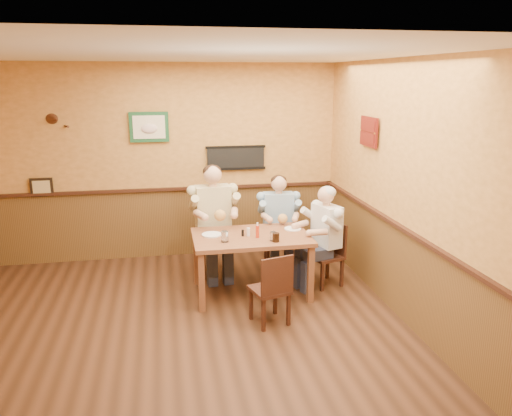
% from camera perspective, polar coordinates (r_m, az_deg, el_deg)
% --- Properties ---
extents(room, '(5.02, 5.03, 2.81)m').
position_cam_1_polar(room, '(4.97, -8.55, 4.05)').
color(room, '#331C0F').
rests_on(room, ground).
extents(dining_table, '(1.40, 0.90, 0.75)m').
position_cam_1_polar(dining_table, '(6.05, -0.56, -3.96)').
color(dining_table, brown).
rests_on(dining_table, ground).
extents(chair_back_left, '(0.47, 0.47, 0.94)m').
position_cam_1_polar(chair_back_left, '(6.74, -4.87, -3.69)').
color(chair_back_left, '#3E2013').
rests_on(chair_back_left, ground).
extents(chair_back_right, '(0.42, 0.42, 0.83)m').
position_cam_1_polar(chair_back_right, '(6.93, 2.53, -3.62)').
color(chair_back_right, '#3E2013').
rests_on(chair_back_right, ground).
extents(chair_right_end, '(0.47, 0.47, 0.82)m').
position_cam_1_polar(chair_right_end, '(6.43, 7.95, -5.30)').
color(chair_right_end, '#3E2013').
rests_on(chair_right_end, ground).
extents(chair_near_side, '(0.46, 0.46, 0.81)m').
position_cam_1_polar(chair_near_side, '(5.42, 1.57, -9.11)').
color(chair_near_side, '#3E2013').
rests_on(chair_near_side, ground).
extents(diner_tan_shirt, '(0.67, 0.67, 1.34)m').
position_cam_1_polar(diner_tan_shirt, '(6.68, -4.91, -2.05)').
color(diner_tan_shirt, beige).
rests_on(diner_tan_shirt, ground).
extents(diner_blue_polo, '(0.60, 0.60, 1.19)m').
position_cam_1_polar(diner_blue_polo, '(6.87, 2.55, -2.21)').
color(diner_blue_polo, '#81A3C2').
rests_on(diner_blue_polo, ground).
extents(diner_white_elder, '(0.68, 0.68, 1.17)m').
position_cam_1_polar(diner_white_elder, '(6.37, 8.01, -3.83)').
color(diner_white_elder, silver).
rests_on(diner_white_elder, ground).
extents(water_glass_left, '(0.09, 0.09, 0.13)m').
position_cam_1_polar(water_glass_left, '(5.77, -3.58, -3.28)').
color(water_glass_left, silver).
rests_on(water_glass_left, dining_table).
extents(water_glass_mid, '(0.08, 0.08, 0.11)m').
position_cam_1_polar(water_glass_mid, '(5.81, 1.95, -3.23)').
color(water_glass_mid, silver).
rests_on(water_glass_mid, dining_table).
extents(cola_tumbler, '(0.10, 0.10, 0.10)m').
position_cam_1_polar(cola_tumbler, '(5.77, 2.29, -3.38)').
color(cola_tumbler, black).
rests_on(cola_tumbler, dining_table).
extents(hot_sauce_bottle, '(0.04, 0.04, 0.16)m').
position_cam_1_polar(hot_sauce_bottle, '(5.90, 0.16, -2.64)').
color(hot_sauce_bottle, red).
rests_on(hot_sauce_bottle, dining_table).
extents(salt_shaker, '(0.05, 0.05, 0.10)m').
position_cam_1_polar(salt_shaker, '(5.97, -0.88, -2.75)').
color(salt_shaker, silver).
rests_on(salt_shaker, dining_table).
extents(pepper_shaker, '(0.03, 0.03, 0.08)m').
position_cam_1_polar(pepper_shaker, '(5.97, -1.52, -2.87)').
color(pepper_shaker, black).
rests_on(pepper_shaker, dining_table).
extents(plate_far_left, '(0.31, 0.31, 0.02)m').
position_cam_1_polar(plate_far_left, '(6.04, -5.08, -3.04)').
color(plate_far_left, silver).
rests_on(plate_far_left, dining_table).
extents(plate_far_right, '(0.26, 0.26, 0.01)m').
position_cam_1_polar(plate_far_right, '(6.27, 4.22, -2.37)').
color(plate_far_right, white).
rests_on(plate_far_right, dining_table).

